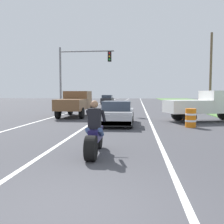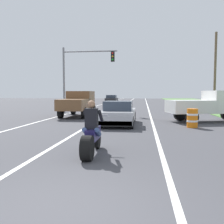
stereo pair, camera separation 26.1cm
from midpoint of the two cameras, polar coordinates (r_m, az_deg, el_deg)
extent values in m
plane|color=#424247|center=(4.17, -9.86, -21.90)|extent=(160.00, 160.00, 0.00)
cube|color=white|center=(24.52, -8.28, 0.01)|extent=(0.14, 120.00, 0.01)
cube|color=white|center=(23.65, 8.78, -0.16)|extent=(0.14, 120.00, 0.01)
cube|color=white|center=(23.82, 0.09, -0.07)|extent=(0.14, 120.00, 0.01)
cylinder|color=black|center=(6.90, -4.54, -8.16)|extent=(0.28, 0.69, 0.69)
cylinder|color=black|center=(8.40, -2.39, -6.12)|extent=(0.12, 0.63, 0.63)
cube|color=#1E194C|center=(7.64, -3.30, -4.91)|extent=(0.28, 1.10, 0.36)
cylinder|color=#B2B2B7|center=(8.26, -2.49, -3.72)|extent=(0.08, 0.36, 0.73)
cylinder|color=#A5A5AA|center=(8.19, -2.52, -0.76)|extent=(0.70, 0.05, 0.05)
cube|color=black|center=(7.36, -3.64, -1.50)|extent=(0.36, 0.24, 0.60)
sphere|color=#9E7051|center=(7.33, -3.65, 1.77)|extent=(0.22, 0.22, 0.22)
cylinder|color=#384C7A|center=(7.47, -4.94, -4.51)|extent=(0.14, 0.47, 0.32)
cylinder|color=black|center=(7.69, -4.83, -0.88)|extent=(0.10, 0.51, 0.40)
cylinder|color=#384C7A|center=(7.41, -2.20, -4.58)|extent=(0.14, 0.47, 0.32)
cylinder|color=black|center=(7.61, -1.59, -0.92)|extent=(0.10, 0.51, 0.40)
cube|color=#B7B7BC|center=(14.68, 2.04, -0.78)|extent=(1.80, 4.30, 0.64)
cube|color=#333D4C|center=(14.44, 1.97, 1.44)|extent=(1.56, 1.70, 0.52)
cube|color=black|center=(12.67, 1.21, -2.68)|extent=(1.76, 0.20, 0.28)
cylinder|color=black|center=(16.37, -0.25, -0.98)|extent=(0.24, 0.64, 0.64)
cylinder|color=black|center=(16.24, 5.35, -1.04)|extent=(0.24, 0.64, 0.64)
cylinder|color=black|center=(13.22, -2.04, -2.26)|extent=(0.24, 0.64, 0.64)
cylinder|color=black|center=(13.06, 4.91, -2.35)|extent=(0.24, 0.64, 0.64)
cube|color=brown|center=(20.78, -6.70, 2.77)|extent=(1.90, 2.10, 1.40)
cube|color=#333D4C|center=(21.12, -6.48, 3.85)|extent=(1.67, 0.29, 0.57)
cube|color=brown|center=(18.62, -8.34, 1.66)|extent=(1.90, 2.70, 0.80)
cylinder|color=black|center=(21.82, -8.39, 0.52)|extent=(0.28, 0.80, 0.80)
cylinder|color=black|center=(21.42, -3.90, 0.48)|extent=(0.28, 0.80, 0.80)
cylinder|color=black|center=(18.62, -11.15, -0.17)|extent=(0.28, 0.80, 0.80)
cylinder|color=black|center=(18.15, -5.93, -0.22)|extent=(0.28, 0.80, 0.80)
cube|color=silver|center=(17.72, 24.30, 2.15)|extent=(2.52, 2.38, 1.40)
cube|color=silver|center=(16.64, 17.70, 1.18)|extent=(3.10, 2.53, 0.80)
cylinder|color=black|center=(17.35, 15.52, -0.57)|extent=(0.85, 0.48, 0.80)
cylinder|color=black|center=(15.77, 18.03, -1.10)|extent=(0.85, 0.48, 0.80)
cylinder|color=gray|center=(23.98, -10.50, 7.05)|extent=(0.18, 0.18, 6.00)
cylinder|color=gray|center=(23.62, -4.68, 13.49)|extent=(4.97, 0.12, 0.12)
cube|color=black|center=(23.22, 0.50, 12.42)|extent=(0.32, 0.24, 0.90)
sphere|color=red|center=(23.12, 0.45, 13.15)|extent=(0.16, 0.16, 0.16)
sphere|color=orange|center=(23.08, 0.45, 12.47)|extent=(0.16, 0.16, 0.16)
sphere|color=green|center=(23.04, 0.45, 11.78)|extent=(0.16, 0.16, 0.16)
cylinder|color=brown|center=(28.01, 22.51, 8.39)|extent=(0.24, 0.24, 7.95)
cylinder|color=orange|center=(14.09, 18.20, -1.32)|extent=(0.56, 0.56, 1.00)
cylinder|color=white|center=(14.07, 18.22, -0.51)|extent=(0.58, 0.58, 0.10)
cylinder|color=white|center=(14.11, 18.19, -1.93)|extent=(0.58, 0.58, 0.10)
cylinder|color=orange|center=(17.88, 15.81, -0.11)|extent=(0.56, 0.56, 1.00)
cylinder|color=white|center=(17.87, 15.82, 0.53)|extent=(0.58, 0.58, 0.10)
cylinder|color=white|center=(17.89, 15.80, -0.59)|extent=(0.58, 0.58, 0.10)
cube|color=#262628|center=(41.24, 0.12, 2.69)|extent=(1.76, 4.00, 0.70)
cube|color=#333D4C|center=(41.03, 0.08, 3.52)|extent=(1.56, 2.00, 0.50)
cylinder|color=black|center=(42.74, -0.72, 2.28)|extent=(0.20, 0.60, 0.60)
cylinder|color=black|center=(42.55, 1.42, 2.27)|extent=(0.20, 0.60, 0.60)
cylinder|color=black|center=(39.97, -1.27, 2.14)|extent=(0.20, 0.60, 0.60)
cylinder|color=black|center=(39.77, 1.02, 2.13)|extent=(0.20, 0.60, 0.60)
camera|label=1|loc=(0.13, -89.32, 0.05)|focal=40.46mm
camera|label=2|loc=(0.13, 90.68, -0.05)|focal=40.46mm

